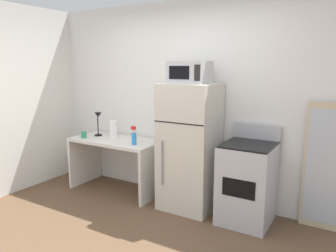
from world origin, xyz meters
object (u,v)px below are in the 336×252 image
Objects in this scene: spray_bottle at (134,137)px; refrigerator at (190,147)px; oven_range at (247,182)px; coffee_mug at (84,135)px; microwave at (190,72)px; leaning_mirror at (325,167)px; desk at (117,154)px; desk_lamp at (98,120)px; paper_towel_roll at (113,129)px.

spray_bottle is 0.16× the size of refrigerator.
oven_range is at bearing -0.10° from refrigerator.
coffee_mug is 0.21× the size of microwave.
refrigerator is 0.91m from microwave.
refrigerator reaches higher than leaning_mirror.
desk is 1.18× the size of oven_range.
leaning_mirror is (2.24, 0.40, -0.15)m from spray_bottle.
spray_bottle is at bearing -11.74° from desk_lamp.
refrigerator reaches higher than desk_lamp.
desk is 0.53m from spray_bottle.
refrigerator is (1.60, 0.20, -0.01)m from coffee_mug.
oven_range is (1.89, 0.02, -0.07)m from desk.
refrigerator is 0.81m from oven_range.
leaning_mirror is (2.65, 0.28, 0.17)m from desk.
coffee_mug is (-0.10, -0.21, -0.19)m from desk_lamp.
spray_bottle is at bearing 3.06° from coffee_mug.
refrigerator is (0.74, 0.15, -0.07)m from spray_bottle.
refrigerator is 1.12× the size of leaning_mirror.
oven_range is at bearing 1.54° from microwave.
desk is 3.67× the size of desk_lamp.
microwave is 1.82m from leaning_mirror.
oven_range is (2.25, -0.01, -0.52)m from desk_lamp.
coffee_mug is 0.06× the size of refrigerator.
oven_range is (0.74, 0.02, -1.23)m from microwave.
paper_towel_roll reaches higher than coffee_mug.
desk is 0.83× the size of refrigerator.
coffee_mug is 0.07× the size of leaning_mirror.
leaning_mirror is (0.76, 0.26, 0.23)m from oven_range.
refrigerator is 1.42× the size of oven_range.
leaning_mirror reaches higher than paper_towel_roll.
desk_lamp reaches higher than coffee_mug.
leaning_mirror is (2.77, 0.20, -0.17)m from paper_towel_roll.
leaning_mirror is at bearing 18.52° from oven_range.
microwave reaches higher than spray_bottle.
coffee_mug is at bearing -173.74° from microwave.
spray_bottle is at bearing -168.48° from refrigerator.
leaning_mirror reaches higher than spray_bottle.
spray_bottle is at bearing -21.22° from paper_towel_roll.
paper_towel_roll is (0.34, 0.25, 0.07)m from coffee_mug.
coffee_mug is at bearing -114.90° from desk_lamp.
microwave is at bearing -178.46° from oven_range.
refrigerator is at bearing 179.90° from oven_range.
desk is 0.55m from coffee_mug.
desk_lamp is at bearing 174.86° from desk.
spray_bottle is (0.86, 0.05, 0.05)m from coffee_mug.
coffee_mug reaches higher than desk.
microwave reaches higher than oven_range.
spray_bottle is at bearing -170.06° from microwave.
desk_lamp is 1.67m from microwave.
leaning_mirror is (3.01, 0.25, -0.29)m from desk_lamp.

